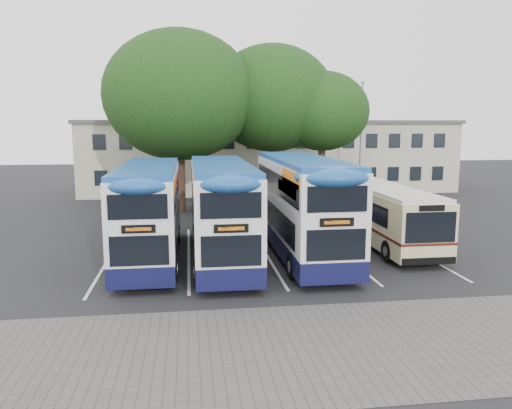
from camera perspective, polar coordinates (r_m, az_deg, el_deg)
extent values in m
plane|color=black|center=(19.50, 14.41, -8.62)|extent=(120.00, 120.00, 0.00)
cube|color=#595654|center=(14.45, 14.47, -15.03)|extent=(40.00, 6.00, 0.01)
cube|color=silver|center=(23.20, -16.42, -5.83)|extent=(0.12, 11.00, 0.01)
cube|color=silver|center=(22.92, -7.70, -5.72)|extent=(0.12, 11.00, 0.01)
cube|color=silver|center=(23.18, 1.02, -5.47)|extent=(0.12, 11.00, 0.01)
cube|color=silver|center=(23.94, 9.37, -5.11)|extent=(0.12, 11.00, 0.01)
cube|color=silver|center=(25.18, 17.03, -4.69)|extent=(0.12, 11.00, 0.01)
cube|color=#AA9F89|center=(44.83, 1.51, 5.49)|extent=(32.00, 8.00, 6.00)
cube|color=#4C4C4F|center=(44.74, 1.53, 9.40)|extent=(32.40, 8.40, 0.30)
cube|color=black|center=(40.99, 2.40, 3.32)|extent=(30.00, 0.06, 1.20)
cube|color=black|center=(40.80, 2.43, 7.24)|extent=(30.00, 0.06, 1.20)
cylinder|color=gray|center=(39.45, 11.88, 6.99)|extent=(0.14, 0.14, 9.00)
cube|color=gray|center=(39.55, 12.10, 13.51)|extent=(0.12, 0.80, 0.12)
cube|color=gray|center=(39.17, 12.30, 13.48)|extent=(0.25, 0.50, 0.12)
cylinder|color=black|center=(33.75, -8.54, 3.92)|extent=(0.50, 0.50, 5.68)
ellipsoid|color=black|center=(33.67, -8.74, 12.22)|extent=(9.94, 9.94, 8.45)
cylinder|color=black|center=(35.57, 1.81, 4.23)|extent=(0.50, 0.50, 5.62)
ellipsoid|color=black|center=(35.49, 1.85, 12.03)|extent=(8.69, 8.69, 7.39)
cylinder|color=black|center=(35.24, 7.47, 3.57)|extent=(0.50, 0.50, 4.96)
ellipsoid|color=black|center=(35.09, 7.62, 10.52)|extent=(6.37, 6.37, 5.42)
cube|color=#0F1037|center=(22.33, -11.91, -4.51)|extent=(2.35, 9.86, 0.75)
cube|color=silver|center=(21.98, -12.07, 0.14)|extent=(2.35, 9.86, 2.91)
cube|color=#184B95|center=(21.80, -12.20, 4.04)|extent=(2.30, 9.66, 0.28)
cube|color=black|center=(22.39, -11.95, -1.77)|extent=(2.39, 8.73, 0.94)
cube|color=black|center=(21.89, -12.13, 1.84)|extent=(2.39, 9.30, 0.85)
cube|color=orange|center=(18.55, -9.28, 2.25)|extent=(0.02, 3.01, 0.52)
cube|color=black|center=(17.13, -13.28, -2.75)|extent=(1.13, 0.06, 0.28)
cylinder|color=black|center=(25.25, -13.84, -3.43)|extent=(0.28, 0.94, 0.94)
cylinder|color=black|center=(25.11, -9.02, -3.35)|extent=(0.28, 0.94, 0.94)
cylinder|color=black|center=(19.38, -15.73, -7.33)|extent=(0.28, 0.94, 0.94)
cylinder|color=black|center=(19.20, -9.40, -7.27)|extent=(0.28, 0.94, 0.94)
cube|color=#BB0C0D|center=(22.99, -8.94, 2.28)|extent=(0.02, 3.76, 0.80)
cube|color=#0F1037|center=(21.83, -3.95, -4.60)|extent=(2.41, 10.11, 0.77)
cube|color=silver|center=(21.47, -4.01, 0.28)|extent=(2.41, 10.11, 2.98)
cube|color=#184B95|center=(21.28, -4.06, 4.38)|extent=(2.36, 9.91, 0.29)
cube|color=black|center=(21.89, -4.03, -1.72)|extent=(2.45, 8.95, 0.96)
cube|color=black|center=(21.37, -4.03, 2.06)|extent=(2.45, 9.53, 0.87)
cube|color=orange|center=(18.15, 0.46, 2.51)|extent=(0.02, 3.08, 0.53)
cube|color=black|center=(16.50, -2.85, -2.75)|extent=(1.16, 0.06, 0.29)
cylinder|color=black|center=(24.70, -6.93, -3.48)|extent=(0.29, 0.96, 0.96)
cylinder|color=black|center=(24.82, -1.89, -3.36)|extent=(0.29, 0.96, 0.96)
cylinder|color=black|center=(18.64, -6.63, -7.66)|extent=(0.29, 0.96, 0.96)
cylinder|color=black|center=(18.80, 0.07, -7.46)|extent=(0.29, 0.96, 0.96)
cube|color=#0F1037|center=(22.64, 5.24, -4.05)|extent=(2.50, 10.48, 0.80)
cube|color=silver|center=(22.28, 5.31, 0.83)|extent=(2.50, 10.48, 3.10)
cube|color=#184B95|center=(22.10, 5.37, 4.93)|extent=(2.45, 10.27, 0.30)
cube|color=black|center=(22.70, 5.11, -1.18)|extent=(2.54, 9.29, 1.00)
cube|color=black|center=(22.19, 5.34, 2.62)|extent=(2.54, 9.88, 0.90)
cube|color=orange|center=(19.18, 11.36, 3.11)|extent=(0.02, 3.19, 0.55)
cube|color=black|center=(17.27, 9.23, -2.01)|extent=(1.20, 0.06, 0.30)
cylinder|color=black|center=(25.39, 1.21, -3.03)|extent=(0.30, 1.00, 1.00)
cylinder|color=black|center=(25.83, 6.17, -2.87)|extent=(0.30, 1.00, 1.00)
cylinder|color=black|center=(19.20, 4.23, -7.07)|extent=(0.30, 1.00, 1.00)
cylinder|color=black|center=(19.78, 10.69, -6.72)|extent=(0.30, 1.00, 1.00)
cube|color=beige|center=(25.30, 14.43, -1.05)|extent=(2.38, 9.52, 2.43)
cube|color=beige|center=(25.12, 14.54, 1.78)|extent=(2.28, 9.14, 0.19)
cube|color=black|center=(25.67, 14.07, 0.02)|extent=(2.42, 7.61, 0.86)
cube|color=#541610|center=(25.37, 14.39, -1.95)|extent=(2.41, 9.54, 0.11)
cube|color=black|center=(20.98, 19.35, -2.49)|extent=(2.09, 0.06, 1.24)
cylinder|color=black|center=(22.18, 14.88, -5.19)|extent=(0.29, 0.95, 0.95)
cylinder|color=black|center=(23.09, 19.83, -4.88)|extent=(0.29, 0.95, 0.95)
cylinder|color=black|center=(27.76, 10.08, -2.16)|extent=(0.29, 0.95, 0.95)
cylinder|color=black|center=(28.49, 14.21, -2.02)|extent=(0.29, 0.95, 0.95)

